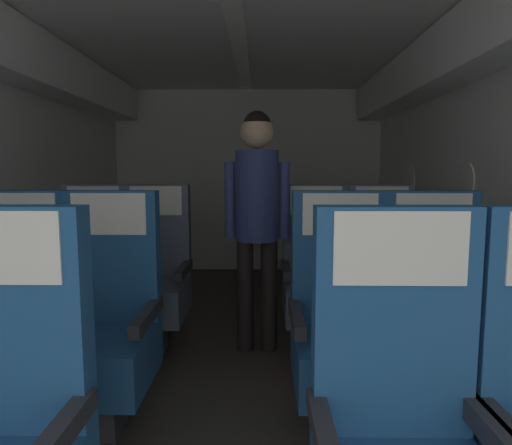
% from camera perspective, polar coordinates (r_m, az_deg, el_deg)
% --- Properties ---
extents(ground, '(3.46, 6.18, 0.02)m').
position_cam_1_polar(ground, '(2.82, -3.03, -19.09)').
color(ground, '#3D3833').
extents(fuselage_shell, '(3.34, 5.83, 2.23)m').
position_cam_1_polar(fuselage_shell, '(2.83, -2.85, 14.13)').
color(fuselage_shell, silver).
rests_on(fuselage_shell, ground).
extents(seat_b_left_window, '(0.48, 0.52, 1.12)m').
position_cam_1_polar(seat_b_left_window, '(2.46, -28.47, -11.70)').
color(seat_b_left_window, '#38383D').
rests_on(seat_b_left_window, ground).
extents(seat_b_left_aisle, '(0.48, 0.52, 1.12)m').
position_cam_1_polar(seat_b_left_aisle, '(2.26, -18.67, -12.79)').
color(seat_b_left_aisle, '#38383D').
rests_on(seat_b_left_aisle, ground).
extents(seat_b_right_aisle, '(0.48, 0.52, 1.12)m').
position_cam_1_polar(seat_b_right_aisle, '(2.30, 22.05, -12.64)').
color(seat_b_right_aisle, '#38383D').
rests_on(seat_b_right_aisle, ground).
extents(seat_b_right_window, '(0.48, 0.52, 1.12)m').
position_cam_1_polar(seat_b_right_window, '(2.18, 10.85, -13.36)').
color(seat_b_right_window, '#38383D').
rests_on(seat_b_right_window, ground).
extents(seat_c_left_window, '(0.48, 0.52, 1.12)m').
position_cam_1_polar(seat_c_left_window, '(3.27, -20.32, -6.87)').
color(seat_c_left_window, '#38383D').
rests_on(seat_c_left_window, ground).
extents(seat_c_left_aisle, '(0.48, 0.52, 1.12)m').
position_cam_1_polar(seat_c_left_aisle, '(3.14, -12.85, -7.17)').
color(seat_c_left_aisle, '#38383D').
rests_on(seat_c_left_aisle, ground).
extents(seat_c_right_aisle, '(0.48, 0.52, 1.12)m').
position_cam_1_polar(seat_c_right_aisle, '(3.15, 15.94, -7.19)').
color(seat_c_right_aisle, '#38383D').
rests_on(seat_c_right_aisle, ground).
extents(seat_c_right_window, '(0.48, 0.52, 1.12)m').
position_cam_1_polar(seat_c_right_window, '(3.09, 7.74, -7.27)').
color(seat_c_right_window, '#38383D').
rests_on(seat_c_right_window, ground).
extents(flight_attendant, '(0.43, 0.28, 1.60)m').
position_cam_1_polar(flight_attendant, '(2.94, 0.13, 2.13)').
color(flight_attendant, black).
rests_on(flight_attendant, ground).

